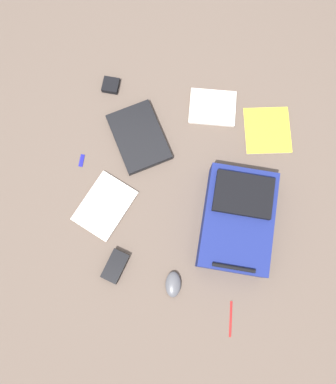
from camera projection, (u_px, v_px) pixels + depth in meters
The scene contains 11 objects.
ground_plane at pixel (178, 195), 1.75m from camera, with size 3.53×3.53×0.00m, color brown.
backpack at pixel (237, 219), 1.65m from camera, with size 0.35×0.48×0.16m.
laptop at pixel (139, 137), 1.79m from camera, with size 0.37×0.38×0.03m.
book_manual at pixel (267, 131), 1.80m from camera, with size 0.28×0.28×0.02m.
book_blue at pixel (105, 206), 1.73m from camera, with size 0.26×0.31×0.01m.
book_red at pixel (212, 108), 1.82m from camera, with size 0.25×0.22×0.02m.
computer_mouse at pixel (173, 284), 1.65m from camera, with size 0.07×0.11×0.03m, color #4C4C51.
power_brick at pixel (115, 266), 1.66m from camera, with size 0.08×0.14×0.03m, color black.
pen_black at pixel (231, 319), 1.63m from camera, with size 0.01×0.01×0.15m, color red.
earbud_pouch at pixel (111, 85), 1.84m from camera, with size 0.08×0.08×0.03m, color black.
usb_stick at pixel (82, 160), 1.78m from camera, with size 0.02×0.06×0.01m, color #191999.
Camera 1 is at (-0.06, 0.34, 1.71)m, focal length 35.48 mm.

